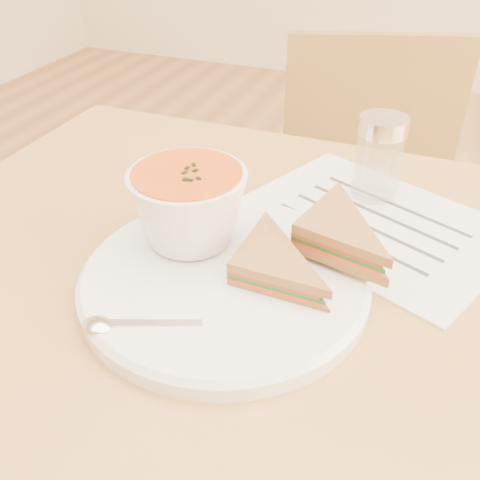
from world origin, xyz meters
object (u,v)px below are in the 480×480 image
at_px(dining_table, 282,464).
at_px(condiment_shaker, 378,158).
at_px(soup_bowl, 189,210).
at_px(chair_far, 367,259).
at_px(plate, 224,280).

height_order(dining_table, condiment_shaker, condiment_shaker).
relative_size(dining_table, soup_bowl, 7.71).
height_order(dining_table, chair_far, chair_far).
bearing_deg(soup_bowl, chair_far, 73.31).
bearing_deg(dining_table, soup_bowl, -172.34).
bearing_deg(chair_far, plate, 61.83).
bearing_deg(soup_bowl, condiment_shaker, 50.96).
height_order(dining_table, soup_bowl, soup_bowl).
bearing_deg(chair_far, condiment_shaker, 75.07).
distance_m(dining_table, chair_far, 0.50).
bearing_deg(dining_table, plate, -139.30).
relative_size(soup_bowl, condiment_shaker, 1.14).
xyz_separation_m(chair_far, condiment_shaker, (0.02, -0.30, 0.38)).
bearing_deg(dining_table, chair_far, 86.38).
distance_m(soup_bowl, condiment_shaker, 0.27).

